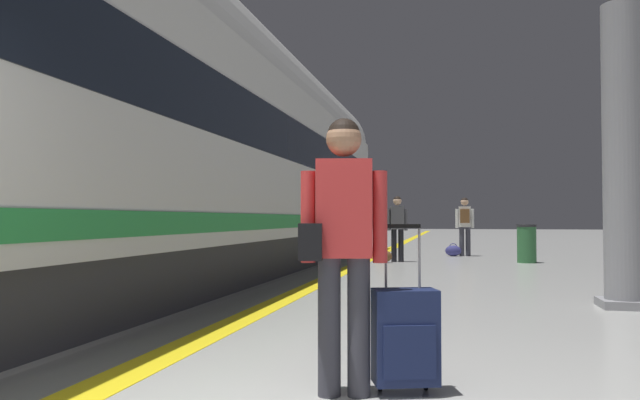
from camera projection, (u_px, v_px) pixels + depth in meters
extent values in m
cube|color=yellow|center=(345.00, 270.00, 12.28)|extent=(0.36, 80.00, 0.01)
cube|color=slate|center=(327.00, 270.00, 12.36)|extent=(0.71, 80.00, 0.01)
cube|color=#38383D|center=(165.00, 264.00, 9.39)|extent=(2.67, 23.44, 0.70)
cube|color=silver|center=(166.00, 148.00, 9.44)|extent=(2.90, 24.41, 2.90)
cylinder|color=silver|center=(167.00, 58.00, 9.48)|extent=(2.84, 23.93, 2.84)
cube|color=black|center=(166.00, 125.00, 9.45)|extent=(2.93, 22.95, 0.80)
cube|color=#268C3F|center=(166.00, 222.00, 9.41)|extent=(2.94, 23.93, 0.24)
cube|color=gray|center=(182.00, 180.00, 13.32)|extent=(0.02, 0.90, 2.00)
cylinder|color=#383842|center=(359.00, 327.00, 3.61)|extent=(0.14, 0.14, 0.82)
cylinder|color=#383842|center=(329.00, 326.00, 3.61)|extent=(0.14, 0.14, 0.82)
cube|color=red|center=(344.00, 209.00, 3.63)|extent=(0.36, 0.25, 0.58)
cylinder|color=red|center=(380.00, 217.00, 3.61)|extent=(0.09, 0.09, 0.54)
cylinder|color=red|center=(308.00, 217.00, 3.63)|extent=(0.09, 0.09, 0.54)
sphere|color=#A37556|center=(344.00, 139.00, 3.64)|extent=(0.21, 0.21, 0.21)
sphere|color=black|center=(344.00, 135.00, 3.64)|extent=(0.20, 0.20, 0.20)
cube|color=black|center=(311.00, 241.00, 3.60)|extent=(0.18, 0.29, 0.21)
cube|color=#19234C|center=(405.00, 336.00, 3.66)|extent=(0.43, 0.33, 0.56)
cube|color=#19234C|center=(410.00, 352.00, 3.54)|extent=(0.30, 0.11, 0.31)
cylinder|color=black|center=(426.00, 385.00, 3.73)|extent=(0.04, 0.06, 0.06)
cylinder|color=black|center=(380.00, 386.00, 3.70)|extent=(0.04, 0.06, 0.06)
cylinder|color=gray|center=(419.00, 257.00, 3.74)|extent=(0.02, 0.02, 0.38)
cylinder|color=gray|center=(386.00, 257.00, 3.71)|extent=(0.02, 0.02, 0.38)
cube|color=black|center=(403.00, 226.00, 3.73)|extent=(0.22, 0.09, 0.02)
cylinder|color=#383842|center=(462.00, 241.00, 17.05)|extent=(0.14, 0.14, 0.81)
cylinder|color=#383842|center=(468.00, 242.00, 17.01)|extent=(0.14, 0.14, 0.81)
cube|color=silver|center=(465.00, 217.00, 17.05)|extent=(0.33, 0.19, 0.58)
cylinder|color=silver|center=(457.00, 218.00, 17.10)|extent=(0.09, 0.09, 0.54)
cylinder|color=silver|center=(473.00, 218.00, 17.01)|extent=(0.09, 0.09, 0.54)
sphere|color=tan|center=(465.00, 202.00, 17.06)|extent=(0.21, 0.21, 0.21)
sphere|color=black|center=(465.00, 201.00, 17.06)|extent=(0.20, 0.20, 0.20)
cube|color=brown|center=(465.00, 216.00, 16.91)|extent=(0.25, 0.14, 0.39)
ellipsoid|color=navy|center=(453.00, 251.00, 16.94)|extent=(0.44, 0.26, 0.30)
torus|color=navy|center=(453.00, 247.00, 16.95)|extent=(0.22, 0.02, 0.22)
cylinder|color=black|center=(394.00, 246.00, 14.72)|extent=(0.13, 0.13, 0.79)
cylinder|color=black|center=(401.00, 246.00, 14.72)|extent=(0.13, 0.13, 0.79)
cube|color=#4C4C51|center=(397.00, 218.00, 14.74)|extent=(0.35, 0.25, 0.56)
cylinder|color=#4C4C51|center=(389.00, 220.00, 14.75)|extent=(0.08, 0.08, 0.52)
cylinder|color=#4C4C51|center=(406.00, 220.00, 14.75)|extent=(0.08, 0.08, 0.52)
sphere|color=tan|center=(397.00, 201.00, 14.75)|extent=(0.21, 0.21, 0.21)
sphere|color=black|center=(397.00, 200.00, 14.75)|extent=(0.19, 0.19, 0.19)
ellipsoid|color=brown|center=(383.00, 256.00, 14.48)|extent=(0.44, 0.26, 0.30)
torus|color=brown|center=(383.00, 252.00, 14.48)|extent=(0.22, 0.02, 0.22)
cylinder|color=gray|center=(622.00, 155.00, 7.20)|extent=(0.44, 0.44, 3.60)
cube|color=gray|center=(625.00, 304.00, 7.14)|extent=(0.56, 0.56, 0.10)
cylinder|color=#2D6638|center=(527.00, 245.00, 14.43)|extent=(0.44, 0.44, 0.85)
cylinder|color=#262628|center=(526.00, 226.00, 14.44)|extent=(0.46, 0.46, 0.06)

